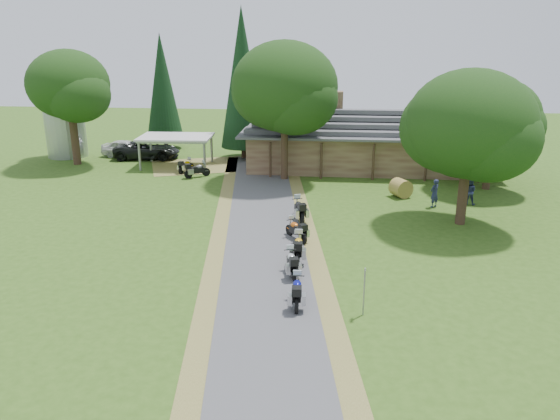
# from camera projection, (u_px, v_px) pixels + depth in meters

# --- Properties ---
(ground) EXTENTS (120.00, 120.00, 0.00)m
(ground) POSITION_uv_depth(u_px,v_px,m) (265.00, 286.00, 24.51)
(ground) COLOR #315317
(ground) RESTS_ON ground
(driveway) EXTENTS (51.95, 51.95, 0.00)m
(driveway) POSITION_uv_depth(u_px,v_px,m) (265.00, 252.00, 28.34)
(driveway) COLOR #444446
(driveway) RESTS_ON ground
(lodge) EXTENTS (21.40, 9.40, 4.90)m
(lodge) POSITION_uv_depth(u_px,v_px,m) (370.00, 138.00, 45.93)
(lodge) COLOR brown
(lodge) RESTS_ON ground
(silo) EXTENTS (3.73, 3.73, 7.14)m
(silo) POSITION_uv_depth(u_px,v_px,m) (64.00, 118.00, 49.50)
(silo) COLOR gray
(silo) RESTS_ON ground
(carport) EXTENTS (6.20, 4.29, 2.61)m
(carport) POSITION_uv_depth(u_px,v_px,m) (177.00, 151.00, 46.41)
(carport) COLOR silver
(carport) RESTS_ON ground
(car_white_sedan) EXTENTS (3.48, 6.28, 1.98)m
(car_white_sedan) POSITION_uv_depth(u_px,v_px,m) (127.00, 146.00, 50.02)
(car_white_sedan) COLOR silver
(car_white_sedan) RESTS_ON ground
(car_dark_suv) EXTENTS (3.27, 6.55, 2.43)m
(car_dark_suv) POSITION_uv_depth(u_px,v_px,m) (147.00, 146.00, 49.25)
(car_dark_suv) COLOR black
(car_dark_suv) RESTS_ON ground
(motorcycle_row_a) EXTENTS (0.71, 1.92, 1.30)m
(motorcycle_row_a) POSITION_uv_depth(u_px,v_px,m) (297.00, 290.00, 22.65)
(motorcycle_row_a) COLOR #0D1188
(motorcycle_row_a) RESTS_ON ground
(motorcycle_row_b) EXTENTS (0.99, 1.93, 1.26)m
(motorcycle_row_b) POSITION_uv_depth(u_px,v_px,m) (292.00, 262.00, 25.54)
(motorcycle_row_b) COLOR #AAAEB2
(motorcycle_row_b) RESTS_ON ground
(motorcycle_row_c) EXTENTS (0.74, 2.08, 1.41)m
(motorcycle_row_c) POSITION_uv_depth(u_px,v_px,m) (298.00, 247.00, 27.13)
(motorcycle_row_c) COLOR gold
(motorcycle_row_c) RESTS_ON ground
(motorcycle_row_d) EXTENTS (1.54, 1.85, 1.25)m
(motorcycle_row_d) POSITION_uv_depth(u_px,v_px,m) (296.00, 229.00, 29.87)
(motorcycle_row_d) COLOR #D65F14
(motorcycle_row_d) RESTS_ON ground
(motorcycle_row_e) EXTENTS (1.22, 2.20, 1.43)m
(motorcycle_row_e) POSITION_uv_depth(u_px,v_px,m) (299.00, 209.00, 33.04)
(motorcycle_row_e) COLOR black
(motorcycle_row_e) RESTS_ON ground
(motorcycle_carport_a) EXTENTS (1.15, 1.78, 1.16)m
(motorcycle_carport_a) POSITION_uv_depth(u_px,v_px,m) (186.00, 165.00, 44.61)
(motorcycle_carport_a) COLOR #EAB300
(motorcycle_carport_a) RESTS_ON ground
(motorcycle_carport_b) EXTENTS (1.90, 1.61, 1.30)m
(motorcycle_carport_b) POSITION_uv_depth(u_px,v_px,m) (197.00, 169.00, 42.98)
(motorcycle_carport_b) COLOR slate
(motorcycle_carport_b) RESTS_ON ground
(person_a) EXTENTS (0.76, 0.75, 2.19)m
(person_a) POSITION_uv_depth(u_px,v_px,m) (435.00, 191.00, 35.41)
(person_a) COLOR navy
(person_a) RESTS_ON ground
(person_b) EXTENTS (0.70, 0.59, 2.09)m
(person_b) POSITION_uv_depth(u_px,v_px,m) (470.00, 189.00, 35.99)
(person_b) COLOR navy
(person_b) RESTS_ON ground
(hay_bale) EXTENTS (1.67, 1.63, 1.27)m
(hay_bale) POSITION_uv_depth(u_px,v_px,m) (401.00, 188.00, 37.77)
(hay_bale) COLOR olive
(hay_bale) RESTS_ON ground
(sign_post) EXTENTS (0.37, 0.06, 2.03)m
(sign_post) POSITION_uv_depth(u_px,v_px,m) (364.00, 292.00, 21.67)
(sign_post) COLOR gray
(sign_post) RESTS_ON ground
(oak_lodge_left) EXTENTS (7.92, 7.92, 11.45)m
(oak_lodge_left) POSITION_uv_depth(u_px,v_px,m) (285.00, 105.00, 40.88)
(oak_lodge_left) COLOR #133610
(oak_lodge_left) RESTS_ON ground
(oak_lodge_right) EXTENTS (6.30, 6.30, 8.54)m
(oak_lodge_right) POSITION_uv_depth(u_px,v_px,m) (493.00, 131.00, 38.61)
(oak_lodge_right) COLOR #133610
(oak_lodge_right) RESTS_ON ground
(oak_driveway) EXTENTS (7.30, 7.30, 9.62)m
(oak_driveway) POSITION_uv_depth(u_px,v_px,m) (468.00, 144.00, 31.13)
(oak_driveway) COLOR #133610
(oak_driveway) RESTS_ON ground
(oak_silo) EXTENTS (6.77, 6.77, 10.99)m
(oak_silo) POSITION_uv_depth(u_px,v_px,m) (70.00, 100.00, 45.85)
(oak_silo) COLOR #133610
(oak_silo) RESTS_ON ground
(cedar_near) EXTENTS (4.05, 4.05, 13.20)m
(cedar_near) POSITION_uv_depth(u_px,v_px,m) (242.00, 84.00, 47.97)
(cedar_near) COLOR black
(cedar_near) RESTS_ON ground
(cedar_far) EXTENTS (3.57, 3.57, 11.00)m
(cedar_far) POSITION_uv_depth(u_px,v_px,m) (163.00, 92.00, 52.45)
(cedar_far) COLOR black
(cedar_far) RESTS_ON ground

